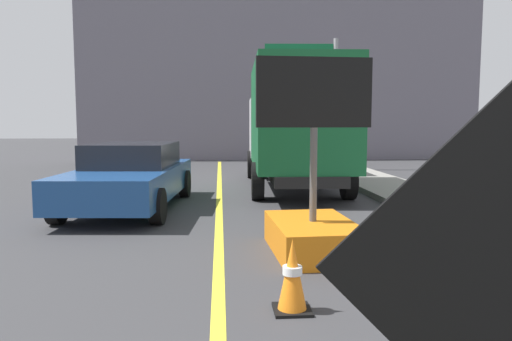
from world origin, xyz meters
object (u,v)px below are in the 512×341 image
object	(u,v)px
box_truck	(294,124)
traffic_cone_mid_lane	(292,276)
highway_guide_sign	(315,81)
arrow_board_trailer	(313,219)
pickup_car	(131,176)

from	to	relation	value
box_truck	traffic_cone_mid_lane	bearing A→B (deg)	-98.84
box_truck	highway_guide_sign	size ratio (longest dim) A/B	1.45
arrow_board_trailer	highway_guide_sign	size ratio (longest dim) A/B	0.54
box_truck	pickup_car	bearing A→B (deg)	-144.65
arrow_board_trailer	box_truck	size ratio (longest dim) A/B	0.37
box_truck	traffic_cone_mid_lane	xyz separation A→B (m)	(-1.35, -8.65, -1.45)
pickup_car	traffic_cone_mid_lane	world-z (taller)	pickup_car
pickup_car	highway_guide_sign	distance (m)	10.12
arrow_board_trailer	pickup_car	distance (m)	4.96
box_truck	pickup_car	distance (m)	4.93
arrow_board_trailer	box_truck	world-z (taller)	box_truck
pickup_car	traffic_cone_mid_lane	bearing A→B (deg)	-66.32
highway_guide_sign	arrow_board_trailer	bearing A→B (deg)	-101.21
arrow_board_trailer	traffic_cone_mid_lane	world-z (taller)	arrow_board_trailer
arrow_board_trailer	box_truck	xyz separation A→B (m)	(0.75, 6.59, 1.31)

